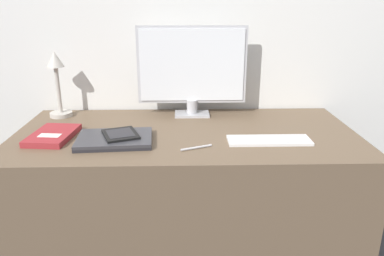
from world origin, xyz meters
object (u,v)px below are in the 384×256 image
Objects in this scene: monitor at (192,69)px; notebook at (53,135)px; desk_lamp at (57,78)px; keyboard at (269,140)px; pen at (196,148)px; ereader at (120,134)px; laptop at (115,139)px.

monitor is 0.71m from notebook.
desk_lamp reaches higher than notebook.
keyboard is at bearing -51.52° from monitor.
ereader is at bearing 163.00° from pen.
keyboard is 1.05m from desk_lamp.
monitor is at bearing 49.66° from ereader.
keyboard is at bearing -1.30° from laptop.
ereader reaches higher than pen.
ereader is at bearing -7.92° from notebook.
desk_lamp is 1.22× the size of notebook.
laptop is 0.52m from desk_lamp.
monitor is 1.65× the size of desk_lamp.
monitor is 0.54m from keyboard.
notebook reaches higher than keyboard.
notebook is (-0.90, 0.07, 0.01)m from keyboard.
notebook is at bearing 172.08° from ereader.
keyboard is at bearing -21.72° from desk_lamp.
laptop is at bearing 178.70° from keyboard.
keyboard is 0.90m from notebook.
laptop is 1.20× the size of notebook.
ereader reaches higher than notebook.
pen is at bearing -13.82° from laptop.
desk_lamp is (-0.65, -0.00, -0.04)m from monitor.
pen is (0.33, -0.08, -0.01)m from laptop.
keyboard is 1.05× the size of desk_lamp.
laptop is 0.34m from pen.
desk_lamp is at bearing 145.72° from pen.
monitor reaches higher than keyboard.
notebook reaches higher than laptop.
ereader is 0.29m from notebook.
monitor is at bearing 28.10° from notebook.
laptop is at bearing -149.87° from ereader.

